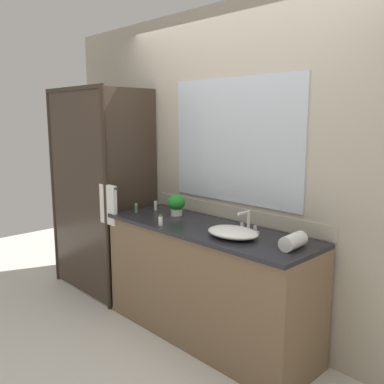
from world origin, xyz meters
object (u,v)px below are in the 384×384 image
Objects in this scene: sink_basin at (233,232)px; faucet at (248,225)px; amenity_bottle_conditioner at (136,208)px; amenity_bottle_shampoo at (156,205)px; amenity_bottle_body_wash at (161,220)px; rolled_towel_near_edge at (293,241)px; potted_plant at (177,204)px.

sink_basin is 2.28× the size of faucet.
amenity_bottle_shampoo reaches higher than amenity_bottle_conditioner.
faucet is 2.01× the size of amenity_bottle_body_wash.
faucet reaches higher than sink_basin.
faucet is 1.04m from amenity_bottle_shampoo.
amenity_bottle_shampoo is (-1.04, 0.16, 0.01)m from sink_basin.
amenity_bottle_conditioner is (-1.08, -0.03, 0.01)m from sink_basin.
rolled_towel_near_edge is at bearing 12.32° from amenity_bottle_body_wash.
sink_basin is 0.61m from amenity_bottle_body_wash.
amenity_bottle_body_wash is 0.41× the size of rolled_towel_near_edge.
sink_basin is 1.89× the size of rolled_towel_near_edge.
sink_basin is 0.45m from rolled_towel_near_edge.
faucet is at bearing 28.78° from amenity_bottle_body_wash.
faucet is 0.45m from rolled_towel_near_edge.
amenity_bottle_body_wash is at bearing -167.68° from rolled_towel_near_edge.
amenity_bottle_body_wash reaches higher than sink_basin.
amenity_bottle_body_wash is (-0.59, -0.16, 0.01)m from sink_basin.
amenity_bottle_conditioner is at bearing -178.31° from sink_basin.
potted_plant is (-0.76, 0.15, 0.07)m from sink_basin.
amenity_bottle_conditioner is at bearing -100.70° from amenity_bottle_shampoo.
rolled_towel_near_edge reaches higher than amenity_bottle_conditioner.
amenity_bottle_body_wash is 0.87× the size of amenity_bottle_shampoo.
amenity_bottle_body_wash is at bearing -151.22° from faucet.
rolled_towel_near_edge is (1.03, 0.23, 0.01)m from amenity_bottle_body_wash.
faucet is at bearing 0.74° from potted_plant.
potted_plant is at bearing 175.75° from rolled_towel_near_edge.
faucet is 0.83× the size of rolled_towel_near_edge.
rolled_towel_near_edge is at bearing -12.61° from faucet.
amenity_bottle_conditioner is at bearing -169.68° from faucet.
amenity_bottle_body_wash is (-0.59, -0.32, -0.01)m from faucet.
potted_plant is at bearing 30.20° from amenity_bottle_conditioner.
potted_plant is at bearing -0.38° from amenity_bottle_shampoo.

